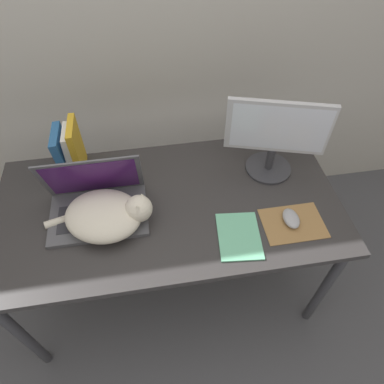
% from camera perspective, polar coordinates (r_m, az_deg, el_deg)
% --- Properties ---
extents(ground_plane, '(12.00, 12.00, 0.00)m').
position_cam_1_polar(ground_plane, '(1.95, -1.42, -24.27)').
color(ground_plane, '#4C4C51').
extents(desk, '(1.48, 0.75, 0.72)m').
position_cam_1_polar(desk, '(1.53, -3.91, -3.51)').
color(desk, '#2D2B2B').
rests_on(desk, ground_plane).
extents(laptop, '(0.40, 0.27, 0.27)m').
position_cam_1_polar(laptop, '(1.46, -15.55, -1.79)').
color(laptop, '#4C4C51').
rests_on(laptop, desk).
extents(cat, '(0.44, 0.35, 0.14)m').
position_cam_1_polar(cat, '(1.40, -13.90, -3.67)').
color(cat, beige).
rests_on(cat, desk).
extents(external_monitor, '(0.42, 0.21, 0.37)m').
position_cam_1_polar(external_monitor, '(1.52, 13.78, 9.03)').
color(external_monitor, '#333338').
rests_on(external_monitor, desk).
extents(mousepad, '(0.25, 0.18, 0.00)m').
position_cam_1_polar(mousepad, '(1.46, 16.48, -5.01)').
color(mousepad, olive).
rests_on(mousepad, desk).
extents(computer_mouse, '(0.06, 0.10, 0.03)m').
position_cam_1_polar(computer_mouse, '(1.45, 16.19, -4.24)').
color(computer_mouse, '#99999E').
rests_on(computer_mouse, mousepad).
extents(book_row, '(0.10, 0.17, 0.26)m').
position_cam_1_polar(book_row, '(1.62, -19.69, 6.48)').
color(book_row, '#285B93').
rests_on(book_row, desk).
extents(notepad, '(0.19, 0.24, 0.01)m').
position_cam_1_polar(notepad, '(1.38, 7.83, -7.26)').
color(notepad, '#6BBC93').
rests_on(notepad, desk).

